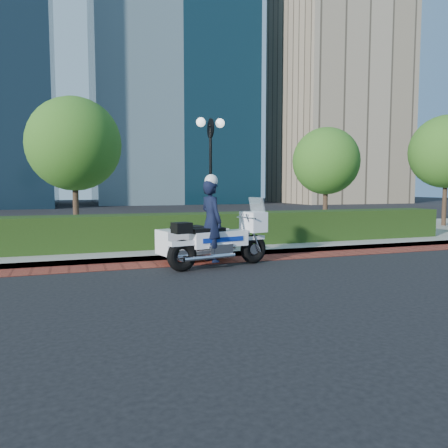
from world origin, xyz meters
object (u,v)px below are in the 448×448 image
object	(u,v)px
tree_d	(447,152)
tree_c	(326,161)
tree_b	(74,144)
police_motorcycle	(207,235)
lamppost	(211,159)

from	to	relation	value
tree_d	tree_c	bearing A→B (deg)	-180.00
tree_b	police_motorcycle	size ratio (longest dim) A/B	1.75
tree_c	police_motorcycle	world-z (taller)	tree_c
tree_b	tree_c	bearing A→B (deg)	-0.00
police_motorcycle	tree_d	bearing A→B (deg)	9.56
tree_b	tree_d	world-z (taller)	tree_d
lamppost	tree_c	distance (m)	5.65
tree_b	police_motorcycle	bearing A→B (deg)	-61.32
lamppost	tree_d	size ratio (longest dim) A/B	0.82
lamppost	tree_b	xyz separation A→B (m)	(-4.50, 1.30, 0.48)
lamppost	tree_b	size ratio (longest dim) A/B	0.86
lamppost	police_motorcycle	world-z (taller)	lamppost
tree_c	tree_d	distance (m)	6.52
tree_b	tree_c	distance (m)	10.01
tree_b	tree_d	size ratio (longest dim) A/B	0.95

